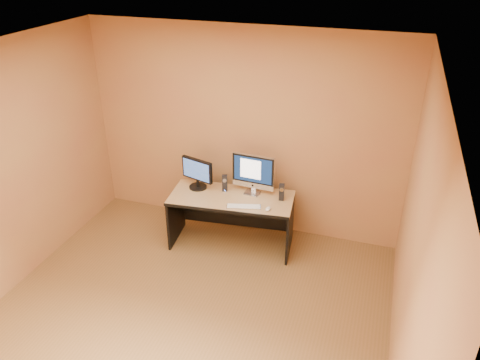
# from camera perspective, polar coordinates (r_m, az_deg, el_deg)

# --- Properties ---
(floor) EXTENTS (4.00, 4.00, 0.00)m
(floor) POSITION_cam_1_polar(r_m,az_deg,el_deg) (4.96, -7.12, -16.99)
(floor) COLOR brown
(floor) RESTS_ON ground
(walls) EXTENTS (4.00, 4.00, 2.60)m
(walls) POSITION_cam_1_polar(r_m,az_deg,el_deg) (4.15, -8.16, -4.13)
(walls) COLOR #A07640
(walls) RESTS_ON ground
(ceiling) EXTENTS (4.00, 4.00, 0.00)m
(ceiling) POSITION_cam_1_polar(r_m,az_deg,el_deg) (3.64, -9.55, 13.51)
(ceiling) COLOR white
(ceiling) RESTS_ON walls
(desk) EXTENTS (1.54, 0.80, 0.68)m
(desk) POSITION_cam_1_polar(r_m,az_deg,el_deg) (5.78, -1.04, -5.01)
(desk) COLOR tan
(desk) RESTS_ON ground
(imac) EXTENTS (0.54, 0.22, 0.51)m
(imac) POSITION_cam_1_polar(r_m,az_deg,el_deg) (5.57, 1.54, 0.65)
(imac) COLOR #B3B3B7
(imac) RESTS_ON desk
(second_monitor) EXTENTS (0.49, 0.33, 0.39)m
(second_monitor) POSITION_cam_1_polar(r_m,az_deg,el_deg) (5.75, -5.22, 0.78)
(second_monitor) COLOR black
(second_monitor) RESTS_ON desk
(speaker_left) EXTENTS (0.08, 0.08, 0.20)m
(speaker_left) POSITION_cam_1_polar(r_m,az_deg,el_deg) (5.71, -1.88, -0.36)
(speaker_left) COLOR black
(speaker_left) RESTS_ON desk
(speaker_right) EXTENTS (0.07, 0.08, 0.20)m
(speaker_right) POSITION_cam_1_polar(r_m,az_deg,el_deg) (5.52, 5.10, -1.48)
(speaker_right) COLOR black
(speaker_right) RESTS_ON desk
(keyboard) EXTENTS (0.41, 0.20, 0.02)m
(keyboard) POSITION_cam_1_polar(r_m,az_deg,el_deg) (5.40, 0.43, -3.25)
(keyboard) COLOR silver
(keyboard) RESTS_ON desk
(mouse) EXTENTS (0.06, 0.10, 0.03)m
(mouse) POSITION_cam_1_polar(r_m,az_deg,el_deg) (5.35, 3.44, -3.51)
(mouse) COLOR silver
(mouse) RESTS_ON desk
(cable_a) EXTENTS (0.10, 0.18, 0.01)m
(cable_a) POSITION_cam_1_polar(r_m,az_deg,el_deg) (5.74, 2.27, -1.30)
(cable_a) COLOR black
(cable_a) RESTS_ON desk
(cable_b) EXTENTS (0.04, 0.16, 0.01)m
(cable_b) POSITION_cam_1_polar(r_m,az_deg,el_deg) (5.79, 1.63, -1.02)
(cable_b) COLOR black
(cable_b) RESTS_ON desk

